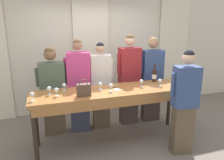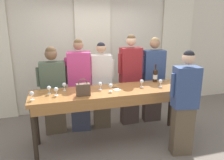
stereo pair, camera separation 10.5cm
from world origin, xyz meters
name	(u,v)px [view 2 (the right image)]	position (x,y,z in m)	size (l,w,h in m)	color
ground_plane	(113,141)	(0.00, 0.00, 0.00)	(18.00, 18.00, 0.00)	#70665B
wall_back	(93,52)	(0.00, 1.70, 1.40)	(12.00, 0.06, 2.80)	beige
curtain_panel_center	(93,54)	(0.00, 1.63, 1.34)	(0.82, 0.03, 2.69)	#EFE5C6
curtain_panel_right	(176,51)	(2.19, 1.63, 1.34)	(0.82, 0.03, 2.69)	#EFE5C6
tasting_bar	(114,95)	(0.00, -0.02, 0.88)	(2.73, 0.71, 0.98)	#9E6633
wine_bottle	(155,75)	(0.91, 0.26, 1.11)	(0.09, 0.09, 0.34)	black
handbag	(83,89)	(-0.53, -0.16, 1.08)	(0.21, 0.11, 0.27)	brown
wine_glass_front_left	(142,82)	(0.53, 0.02, 1.07)	(0.07, 0.07, 0.13)	white
wine_glass_front_mid	(160,81)	(0.85, -0.06, 1.07)	(0.07, 0.07, 0.13)	white
wine_glass_front_right	(111,86)	(-0.06, -0.07, 1.07)	(0.07, 0.07, 0.13)	white
wine_glass_center_left	(49,88)	(-1.04, 0.07, 1.07)	(0.07, 0.07, 0.13)	white
wine_glass_center_mid	(64,85)	(-0.79, 0.19, 1.07)	(0.07, 0.07, 0.13)	white
wine_glass_center_right	(100,84)	(-0.21, 0.06, 1.07)	(0.07, 0.07, 0.13)	white
wine_glass_back_left	(56,90)	(-0.93, -0.04, 1.07)	(0.07, 0.07, 0.13)	white
wine_glass_back_mid	(32,94)	(-1.28, -0.15, 1.07)	(0.07, 0.07, 0.13)	white
napkin	(117,90)	(0.06, -0.03, 0.98)	(0.13, 0.13, 0.00)	white
pen	(113,87)	(0.03, 0.13, 0.99)	(0.13, 0.06, 0.01)	black
guest_olive_jacket	(53,90)	(-0.97, 0.64, 0.86)	(0.56, 0.22, 1.67)	brown
guest_pink_top	(80,86)	(-0.48, 0.64, 0.90)	(0.54, 0.34, 1.79)	#383D51
guest_cream_sweater	(102,85)	(-0.05, 0.64, 0.88)	(0.51, 0.29, 1.72)	brown
guest_striped_shirt	(130,79)	(0.55, 0.64, 0.95)	(0.54, 0.24, 1.85)	#473833
guest_navy_coat	(153,79)	(1.06, 0.64, 0.92)	(0.55, 0.25, 1.79)	#473833
host_pouring	(184,103)	(0.96, -0.64, 0.87)	(0.49, 0.29, 1.69)	brown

